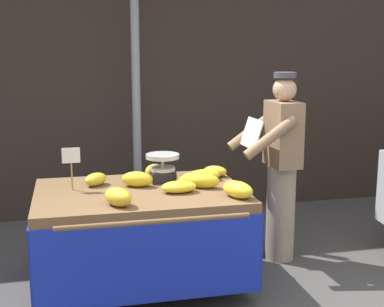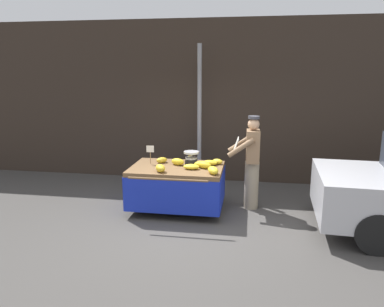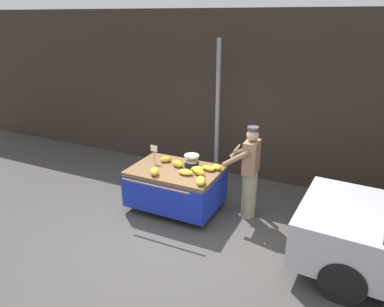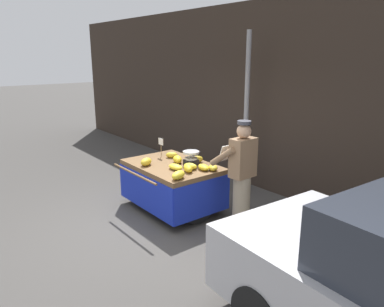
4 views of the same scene
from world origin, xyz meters
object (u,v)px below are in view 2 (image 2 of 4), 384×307
street_pole (199,117)px  banana_bunch_4 (217,161)px  price_sign (150,151)px  banana_bunch_7 (190,159)px  banana_bunch_1 (211,163)px  banana_bunch_3 (204,165)px  banana_bunch_8 (162,160)px  banana_bunch_5 (200,164)px  banana_bunch_9 (191,167)px  banana_bunch_6 (160,168)px  banana_bunch_2 (213,170)px  banana_bunch_0 (178,162)px  banana_cart (177,178)px  vendor_person (251,162)px  weighing_scale (191,158)px

street_pole → banana_bunch_4: 1.52m
price_sign → banana_bunch_7: bearing=22.1°
banana_bunch_1 → banana_bunch_4: bearing=40.6°
banana_bunch_3 → banana_bunch_8: (-0.83, 0.27, -0.01)m
price_sign → banana_bunch_5: size_ratio=1.46×
banana_bunch_4 → price_sign: bearing=-171.3°
banana_bunch_5 → banana_bunch_9: banana_bunch_5 is taller
banana_bunch_3 → banana_bunch_6: banana_bunch_6 is taller
banana_bunch_2 → banana_bunch_5: 0.52m
banana_bunch_0 → banana_bunch_9: 0.39m
banana_bunch_2 → banana_bunch_9: bearing=149.6°
street_pole → banana_bunch_1: bearing=-73.7°
banana_bunch_8 → banana_bunch_3: bearing=-18.0°
banana_bunch_1 → banana_bunch_7: 0.45m
banana_bunch_0 → banana_bunch_9: banana_bunch_0 is taller
street_pole → banana_bunch_6: size_ratio=11.91×
banana_bunch_6 → banana_cart: bearing=62.1°
street_pole → vendor_person: bearing=-47.9°
weighing_scale → banana_bunch_0: weighing_scale is taller
price_sign → banana_bunch_2: bearing=-22.3°
street_pole → price_sign: (-0.70, -1.46, -0.46)m
banana_bunch_0 → banana_bunch_5: 0.42m
price_sign → banana_bunch_0: 0.55m
banana_bunch_7 → vendor_person: vendor_person is taller
banana_bunch_2 → vendor_person: vendor_person is taller
banana_bunch_1 → banana_bunch_7: size_ratio=1.23×
banana_cart → banana_bunch_9: size_ratio=5.94×
banana_bunch_2 → banana_bunch_5: (-0.27, 0.44, -0.01)m
banana_cart → street_pole: bearing=83.5°
street_pole → banana_bunch_3: size_ratio=11.40×
banana_cart → banana_bunch_1: banana_bunch_1 is taller
street_pole → banana_bunch_7: (-0.01, -1.18, -0.65)m
banana_bunch_2 → banana_bunch_9: size_ratio=1.03×
price_sign → banana_bunch_9: bearing=-17.8°
banana_bunch_0 → vendor_person: 1.34m
banana_bunch_8 → vendor_person: vendor_person is taller
weighing_scale → vendor_person: (1.09, 0.09, -0.06)m
banana_cart → banana_bunch_7: banana_bunch_7 is taller
street_pole → banana_bunch_5: bearing=-81.1°
street_pole → banana_cart: street_pole is taller
banana_bunch_9 → weighing_scale: bearing=99.5°
banana_bunch_3 → banana_bunch_9: bearing=-156.9°
banana_bunch_3 → banana_bunch_2: bearing=-60.5°
street_pole → price_sign: street_pole is taller
weighing_scale → banana_bunch_3: 0.40m
vendor_person → street_pole: bearing=132.1°
banana_bunch_4 → banana_bunch_6: banana_bunch_6 is taller
banana_cart → banana_bunch_4: bearing=23.7°
weighing_scale → banana_bunch_1: weighing_scale is taller
vendor_person → banana_bunch_1: bearing=-170.7°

